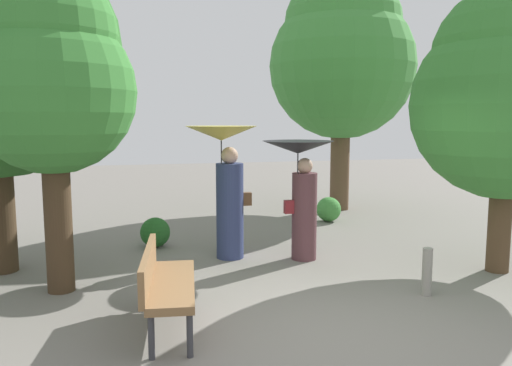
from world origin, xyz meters
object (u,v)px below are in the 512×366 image
Objects in this scene: person_right at (301,180)px; tree_near_right at (508,91)px; tree_mid_left at (51,75)px; tree_mid_right at (342,54)px; path_marker_post at (427,272)px; person_left at (226,173)px; park_bench at (164,280)px.

tree_near_right is at bearing -119.14° from person_right.
person_right is at bearing 153.09° from tree_near_right.
tree_mid_right is (5.71, 4.52, 0.97)m from tree_mid_left.
tree_mid_left is at bearing 163.63° from path_marker_post.
tree_near_right is 6.71× the size of path_marker_post.
tree_mid_left reaches higher than person_left.
tree_mid_left is 7.35m from tree_mid_right.
tree_near_right reaches higher than path_marker_post.
tree_mid_right is at bearing 76.63° from path_marker_post.
tree_mid_right is at bearing 91.82° from tree_near_right.
person_left is at bearing -17.56° from park_bench.
tree_near_right is (4.70, 0.84, 2.01)m from park_bench.
person_left is at bearing 155.61° from tree_near_right.
person_right is 5.13m from tree_mid_right.
tree_near_right is at bearing -116.61° from person_left.
tree_mid_left reaches higher than path_marker_post.
person_right is 0.46× the size of tree_near_right.
person_left is 3.44× the size of path_marker_post.
park_bench is (-1.12, -2.47, -0.82)m from person_left.
tree_mid_right is at bearing -33.24° from person_right.
tree_near_right is at bearing 22.44° from path_marker_post.
person_left is 1.12× the size of person_right.
tree_mid_right is 9.44× the size of path_marker_post.
path_marker_post is (4.34, -1.27, -2.37)m from tree_mid_left.
tree_mid_left is (-5.88, 0.64, 0.14)m from tree_near_right.
person_right is at bearing -121.01° from tree_mid_right.
tree_near_right reaches higher than person_left.
park_bench is at bearing -51.56° from tree_mid_left.
park_bench reaches higher than path_marker_post.
tree_near_right is (3.58, -1.62, 1.19)m from person_left.
park_bench is 0.39× the size of tree_mid_left.
person_right is at bearing 116.75° from path_marker_post.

